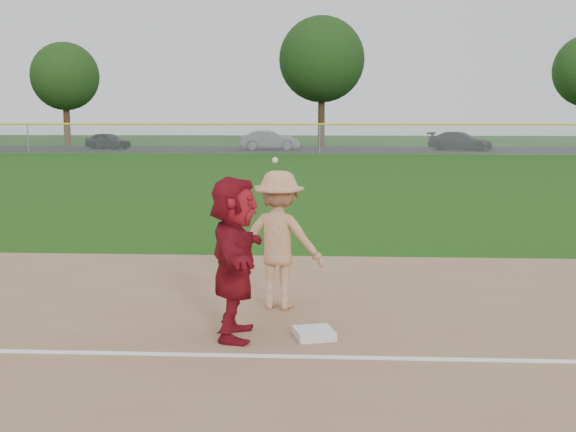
# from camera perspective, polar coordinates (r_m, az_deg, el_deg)

# --- Properties ---
(ground) EXTENTS (160.00, 160.00, 0.00)m
(ground) POSITION_cam_1_polar(r_m,az_deg,el_deg) (9.08, -0.53, -9.51)
(ground) COLOR #1A470D
(ground) RESTS_ON ground
(foul_line) EXTENTS (60.00, 0.10, 0.01)m
(foul_line) POSITION_cam_1_polar(r_m,az_deg,el_deg) (8.31, -0.89, -11.01)
(foul_line) COLOR white
(foul_line) RESTS_ON infield_dirt
(parking_asphalt) EXTENTS (120.00, 10.00, 0.01)m
(parking_asphalt) POSITION_cam_1_polar(r_m,az_deg,el_deg) (54.70, 2.58, 5.28)
(parking_asphalt) COLOR black
(parking_asphalt) RESTS_ON ground
(first_base) EXTENTS (0.57, 0.57, 0.10)m
(first_base) POSITION_cam_1_polar(r_m,az_deg,el_deg) (8.97, 2.07, -9.25)
(first_base) COLOR silver
(first_base) RESTS_ON infield_dirt
(base_runner) EXTENTS (0.66, 1.87, 1.99)m
(base_runner) POSITION_cam_1_polar(r_m,az_deg,el_deg) (8.78, -4.25, -3.31)
(base_runner) COLOR maroon
(base_runner) RESTS_ON infield_dirt
(car_left) EXTENTS (3.93, 2.84, 1.24)m
(car_left) POSITION_cam_1_polar(r_m,az_deg,el_deg) (57.14, -14.05, 5.79)
(car_left) COLOR black
(car_left) RESTS_ON parking_asphalt
(car_mid) EXTENTS (4.54, 2.11, 1.44)m
(car_mid) POSITION_cam_1_polar(r_m,az_deg,el_deg) (54.01, -1.48, 6.02)
(car_mid) COLOR slate
(car_mid) RESTS_ON parking_asphalt
(car_right) EXTENTS (5.06, 3.53, 1.36)m
(car_right) POSITION_cam_1_polar(r_m,az_deg,el_deg) (54.80, 13.46, 5.78)
(car_right) COLOR black
(car_right) RESTS_ON parking_asphalt
(first_base_play) EXTENTS (1.39, 1.18, 2.17)m
(first_base_play) POSITION_cam_1_polar(r_m,az_deg,el_deg) (10.10, -0.70, -1.90)
(first_base_play) COLOR #A8A8AB
(first_base_play) RESTS_ON infield_dirt
(outfield_fence) EXTENTS (110.00, 0.12, 110.00)m
(outfield_fence) POSITION_cam_1_polar(r_m,az_deg,el_deg) (48.64, 2.52, 7.22)
(outfield_fence) COLOR #999EA0
(outfield_fence) RESTS_ON ground
(tree_1) EXTENTS (5.80, 5.80, 8.75)m
(tree_1) POSITION_cam_1_polar(r_m,az_deg,el_deg) (65.70, -17.22, 10.49)
(tree_1) COLOR #3C2516
(tree_1) RESTS_ON ground
(tree_2) EXTENTS (7.00, 7.00, 10.58)m
(tree_2) POSITION_cam_1_polar(r_m,az_deg,el_deg) (60.29, 2.68, 12.25)
(tree_2) COLOR #312012
(tree_2) RESTS_ON ground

